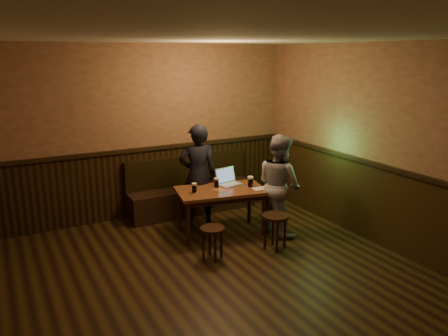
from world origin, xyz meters
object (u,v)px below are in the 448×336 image
object	(u,v)px
stool_right	(275,222)
pint_left	(194,188)
bench	(191,194)
person_suit	(198,175)
pint_right	(250,182)
pint_mid	(216,183)
laptop	(228,180)
person_grey	(279,184)
pub_table	(221,195)
stool_left	(212,234)

from	to	relation	value
stool_right	pint_left	xyz separation A→B (m)	(-0.82, 0.88, 0.37)
bench	person_suit	xyz separation A→B (m)	(-0.15, -0.61, 0.50)
bench	pint_left	bearing A→B (deg)	-111.68
pint_left	pint_right	bearing A→B (deg)	-9.89
pint_left	pint_mid	bearing A→B (deg)	9.76
laptop	pint_left	bearing A→B (deg)	-176.39
bench	person_suit	world-z (taller)	person_suit
laptop	person_suit	world-z (taller)	person_suit
person_suit	person_grey	distance (m)	1.26
pint_right	pub_table	bearing A→B (deg)	165.10
person_suit	person_grey	bearing A→B (deg)	153.66
person_suit	pint_mid	bearing A→B (deg)	125.50
person_suit	pint_left	bearing A→B (deg)	74.92
pint_left	laptop	bearing A→B (deg)	12.48
pub_table	pint_right	size ratio (longest dim) A/B	8.31
pub_table	person_suit	size ratio (longest dim) A/B	0.87
bench	person_grey	size ratio (longest dim) A/B	1.46
pub_table	pint_mid	xyz separation A→B (m)	(-0.02, 0.10, 0.17)
pint_mid	person_suit	world-z (taller)	person_suit
pint_right	laptop	distance (m)	0.37
stool_left	stool_right	world-z (taller)	stool_right
stool_left	pint_right	xyz separation A→B (m)	(0.94, 0.59, 0.43)
bench	stool_right	size ratio (longest dim) A/B	4.44
stool_left	person_grey	size ratio (longest dim) A/B	0.29
pint_right	person_suit	size ratio (longest dim) A/B	0.10
stool_right	laptop	world-z (taller)	laptop
pint_left	pint_mid	world-z (taller)	pint_mid
stool_left	person_grey	distance (m)	1.38
stool_left	laptop	size ratio (longest dim) A/B	1.13
pint_mid	pint_right	xyz separation A→B (m)	(0.46, -0.22, 0.01)
stool_left	pint_right	world-z (taller)	pint_right
pint_mid	laptop	distance (m)	0.25
pub_table	pint_mid	size ratio (longest dim) A/B	9.16
stool_right	pint_mid	size ratio (longest dim) A/B	3.23
bench	laptop	bearing A→B (deg)	-76.78
person_grey	person_suit	bearing A→B (deg)	44.26
bench	stool_right	xyz separation A→B (m)	(0.40, -1.93, 0.08)
pub_table	laptop	distance (m)	0.32
pub_table	laptop	world-z (taller)	laptop
pub_table	person_suit	world-z (taller)	person_suit
pint_right	person_suit	xyz separation A→B (m)	(-0.59, 0.59, 0.03)
laptop	person_suit	size ratio (longest dim) A/B	0.24
laptop	person_grey	world-z (taller)	person_grey
stool_right	person_suit	world-z (taller)	person_suit
bench	pint_mid	xyz separation A→B (m)	(-0.02, -0.98, 0.46)
pint_left	person_suit	xyz separation A→B (m)	(0.26, 0.44, 0.04)
stool_right	stool_left	bearing A→B (deg)	170.99
person_suit	stool_left	bearing A→B (deg)	89.36
stool_right	person_suit	bearing A→B (deg)	112.81
stool_left	pub_table	bearing A→B (deg)	54.41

